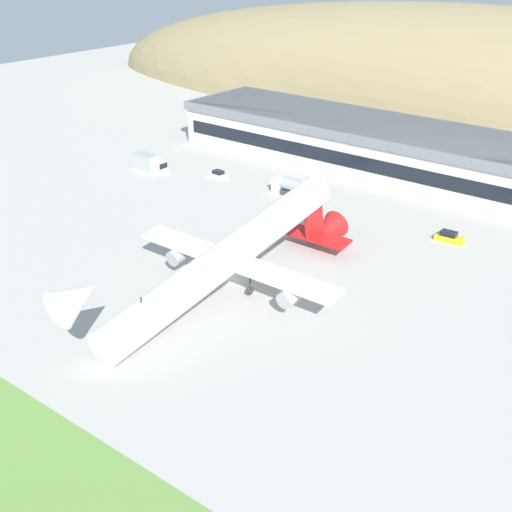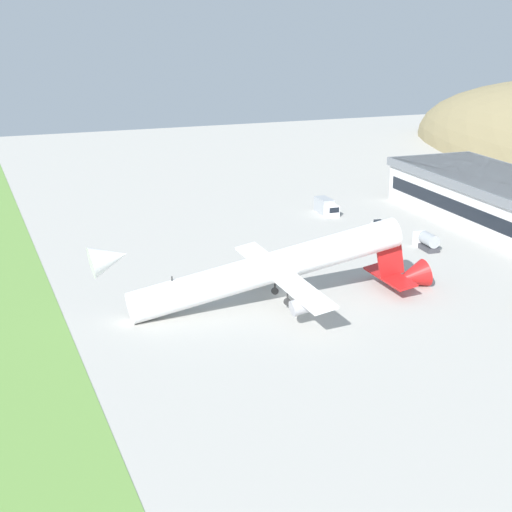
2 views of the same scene
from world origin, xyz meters
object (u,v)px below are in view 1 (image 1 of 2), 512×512
object	(u,v)px
terminal_building	(383,145)
traffic_cone_0	(297,223)
service_car_0	(218,175)
box_truck	(288,186)
cargo_airplane	(230,258)
service_car_1	(449,237)
fuel_truck	(150,163)

from	to	relation	value
terminal_building	traffic_cone_0	bearing A→B (deg)	-84.39
service_car_0	box_truck	world-z (taller)	box_truck
cargo_airplane	service_car_1	distance (m)	39.15
box_truck	traffic_cone_0	distance (m)	14.81
terminal_building	service_car_0	distance (m)	33.87
box_truck	traffic_cone_0	xyz separation A→B (m)	(9.96, -10.89, -1.26)
cargo_airplane	service_car_1	bearing A→B (deg)	67.02
service_car_0	box_truck	xyz separation A→B (m)	(16.54, 1.10, 0.92)
cargo_airplane	terminal_building	bearing A→B (deg)	100.58
box_truck	traffic_cone_0	size ratio (longest dim) A/B	10.88
cargo_airplane	traffic_cone_0	size ratio (longest dim) A/B	93.33
service_car_0	traffic_cone_0	distance (m)	28.25
fuel_truck	box_truck	bearing A→B (deg)	11.60
service_car_0	fuel_truck	world-z (taller)	fuel_truck
service_car_0	fuel_truck	size ratio (longest dim) A/B	0.49
terminal_building	traffic_cone_0	size ratio (longest dim) A/B	155.96
service_car_0	cargo_airplane	bearing A→B (deg)	-46.31
terminal_building	cargo_airplane	world-z (taller)	cargo_airplane
cargo_airplane	fuel_truck	world-z (taller)	cargo_airplane
terminal_building	fuel_truck	world-z (taller)	terminal_building
cargo_airplane	service_car_0	world-z (taller)	cargo_airplane
terminal_building	service_car_1	size ratio (longest dim) A/B	19.48
service_car_1	traffic_cone_0	xyz separation A→B (m)	(-23.07, -9.53, -0.41)
fuel_truck	traffic_cone_0	xyz separation A→B (m)	(40.59, -4.60, -1.21)
terminal_building	cargo_airplane	xyz separation A→B (m)	(11.25, -60.25, 0.12)
service_car_0	box_truck	bearing A→B (deg)	3.80
box_truck	traffic_cone_0	world-z (taller)	box_truck
cargo_airplane	service_car_0	size ratio (longest dim) A/B	14.13
traffic_cone_0	cargo_airplane	bearing A→B (deg)	-73.22
terminal_building	traffic_cone_0	xyz separation A→B (m)	(3.34, -34.02, -5.23)
terminal_building	box_truck	distance (m)	24.38
service_car_0	box_truck	distance (m)	16.60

